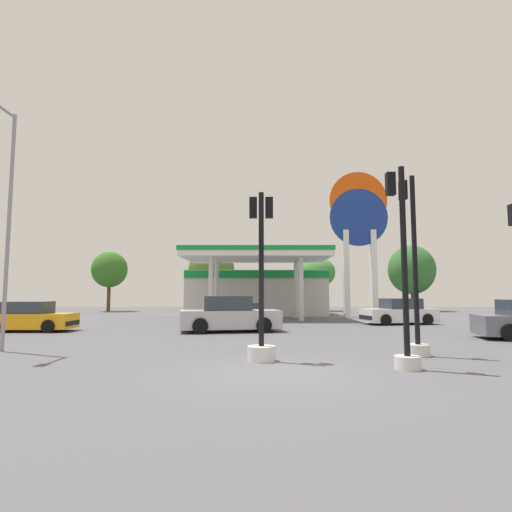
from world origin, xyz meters
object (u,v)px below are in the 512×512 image
car_0 (31,318)px  corner_streetlamp (6,206)px  tree_1 (211,269)px  car_2 (399,312)px  tree_2 (318,272)px  tree_3 (412,270)px  car_1 (230,315)px  traffic_signal_1 (404,297)px  tree_0 (110,270)px  traffic_signal_0 (415,295)px  station_pole_sign (359,225)px  traffic_signal_2 (261,305)px

car_0 → corner_streetlamp: size_ratio=0.52×
tree_1 → car_2: bearing=-54.2°
tree_2 → corner_streetlamp: size_ratio=0.72×
tree_3 → car_0: bearing=-139.6°
tree_1 → car_1: bearing=-81.2°
tree_1 → tree_3: size_ratio=0.95×
car_0 → corner_streetlamp: bearing=-67.2°
traffic_signal_1 → tree_0: 35.93m
tree_1 → corner_streetlamp: 29.47m
car_1 → corner_streetlamp: corner_streetlamp is taller
car_1 → car_2: 10.55m
car_0 → tree_3: size_ratio=0.59×
car_2 → tree_1: size_ratio=0.69×
traffic_signal_0 → tree_2: bearing=87.0°
station_pole_sign → tree_0: (-22.49, 10.36, -2.74)m
tree_0 → tree_2: tree_0 is taller
tree_0 → tree_1: (10.10, 1.19, 0.11)m
tree_0 → tree_1: 10.17m
car_2 → tree_2: 18.11m
station_pole_sign → tree_0: bearing=155.3°
car_0 → tree_2: bearing=53.1°
tree_0 → car_1: bearing=-57.6°
traffic_signal_0 → tree_0: size_ratio=0.88×
car_2 → traffic_signal_2: 15.14m
traffic_signal_2 → car_2: bearing=57.8°
car_0 → corner_streetlamp: 8.29m
station_pole_sign → tree_2: station_pole_sign is taller
tree_3 → corner_streetlamp: size_ratio=0.89×
traffic_signal_1 → traffic_signal_0: bearing=62.8°
traffic_signal_2 → tree_2: 31.17m
tree_1 → tree_3: (20.56, -0.09, -0.07)m
tree_0 → tree_1: tree_1 is taller
traffic_signal_2 → station_pole_sign: bearing=68.8°
corner_streetlamp → car_1: bearing=45.9°
car_0 → traffic_signal_2: 13.59m
car_1 → tree_2: (7.40, 22.31, 3.16)m
car_1 → traffic_signal_1: size_ratio=1.00×
tree_1 → tree_3: bearing=-0.3°
traffic_signal_2 → tree_2: bearing=78.9°
station_pole_sign → traffic_signal_1: size_ratio=2.25×
traffic_signal_0 → corner_streetlamp: 12.69m
tree_3 → tree_1: bearing=179.7°
car_0 → tree_1: 23.57m
car_2 → tree_0: 28.75m
traffic_signal_0 → tree_2: (1.53, 29.62, 2.19)m
traffic_signal_0 → tree_3: (11.20, 29.81, 2.47)m
station_pole_sign → tree_2: (-1.50, 11.26, -2.98)m
station_pole_sign → car_2: bearing=-84.7°
car_2 → traffic_signal_0: (-3.62, -11.92, 1.05)m
station_pole_sign → tree_3: bearing=54.5°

